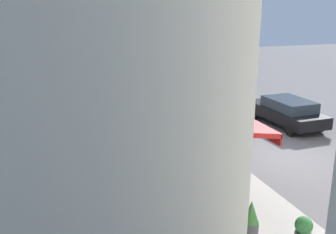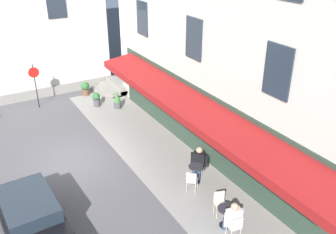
{
  "view_description": "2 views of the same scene",
  "coord_description": "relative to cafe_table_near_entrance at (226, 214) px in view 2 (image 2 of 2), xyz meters",
  "views": [
    {
      "loc": [
        11.77,
        -8.55,
        5.71
      ],
      "look_at": [
        -2.3,
        -3.83,
        1.37
      ],
      "focal_mm": 41.68,
      "sensor_mm": 36.0,
      "label": 1
    },
    {
      "loc": [
        -14.06,
        3.55,
        9.05
      ],
      "look_at": [
        -1.09,
        -4.08,
        1.59
      ],
      "focal_mm": 39.67,
      "sensor_mm": 36.0,
      "label": 2
    }
  ],
  "objects": [
    {
      "name": "ground_plane",
      "position": [
        6.61,
        3.11,
        -0.49
      ],
      "size": [
        70.0,
        70.0,
        0.0
      ],
      "primitive_type": "plane",
      "color": "#565456"
    },
    {
      "name": "sidewalk_cafe_terrace",
      "position": [
        3.36,
        -0.29,
        -0.49
      ],
      "size": [
        20.5,
        3.2,
        0.01
      ],
      "primitive_type": "cube",
      "color": "gray",
      "rests_on": "ground_plane"
    },
    {
      "name": "back_alley_steps",
      "position": [
        13.21,
        -1.48,
        -0.25
      ],
      "size": [
        2.4,
        1.75,
        0.6
      ],
      "color": "gray",
      "rests_on": "ground_plane"
    },
    {
      "name": "cafe_table_near_entrance",
      "position": [
        0.0,
        0.0,
        0.0
      ],
      "size": [
        0.6,
        0.6,
        0.75
      ],
      "color": "black",
      "rests_on": "ground_plane"
    },
    {
      "name": "cafe_chair_cream_by_window",
      "position": [
        -0.62,
        0.11,
        0.06
      ],
      "size": [
        0.46,
        0.46,
        0.91
      ],
      "color": "beige",
      "rests_on": "ground_plane"
    },
    {
      "name": "cafe_chair_cream_corner_left",
      "position": [
        0.6,
        -0.2,
        0.06
      ],
      "size": [
        0.5,
        0.5,
        0.91
      ],
      "color": "beige",
      "rests_on": "ground_plane"
    },
    {
      "name": "cafe_table_mid_terrace",
      "position": [
        2.61,
        -0.54,
        0.0
      ],
      "size": [
        0.6,
        0.6,
        0.75
      ],
      "color": "black",
      "rests_on": "ground_plane"
    },
    {
      "name": "cafe_chair_cream_facing_street",
      "position": [
        2.18,
        -0.07,
        0.06
      ],
      "size": [
        0.57,
        0.57,
        0.91
      ],
      "color": "beige",
      "rests_on": "ground_plane"
    },
    {
      "name": "cafe_chair_cream_corner_right",
      "position": [
        3.02,
        -1.02,
        0.06
      ],
      "size": [
        0.56,
        0.56,
        0.91
      ],
      "color": "beige",
      "rests_on": "ground_plane"
    },
    {
      "name": "seated_patron_in_black",
      "position": [
        2.88,
        -0.86,
        0.23
      ],
      "size": [
        0.66,
        0.68,
        1.35
      ],
      "color": "navy",
      "rests_on": "ground_plane"
    },
    {
      "name": "seated_companion_in_white",
      "position": [
        -0.41,
        0.07,
        0.22
      ],
      "size": [
        0.62,
        0.69,
        1.34
      ],
      "color": "navy",
      "rests_on": "ground_plane"
    },
    {
      "name": "no_parking_sign",
      "position": [
        13.13,
        3.21,
        1.3
      ],
      "size": [
        0.09,
        0.59,
        2.6
      ],
      "color": "black",
      "rests_on": "ground_plane"
    },
    {
      "name": "potted_plant_under_sign",
      "position": [
        13.55,
        0.26,
        -0.03
      ],
      "size": [
        0.5,
        0.5,
        0.86
      ],
      "color": "brown",
      "rests_on": "ground_plane"
    },
    {
      "name": "potted_plant_mid_terrace",
      "position": [
        11.64,
        0.25,
        -0.06
      ],
      "size": [
        0.43,
        0.43,
        0.83
      ],
      "color": "#4C4C51",
      "rests_on": "ground_plane"
    },
    {
      "name": "potted_plant_by_steps",
      "position": [
        10.8,
        -0.69,
        -0.01
      ],
      "size": [
        0.42,
        0.42,
        0.99
      ],
      "color": "#4C4C51",
      "rests_on": "ground_plane"
    },
    {
      "name": "parked_car_black",
      "position": [
        3.05,
        5.75,
        0.22
      ],
      "size": [
        4.37,
        1.98,
        1.33
      ],
      "color": "black",
      "rests_on": "ground_plane"
    }
  ]
}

